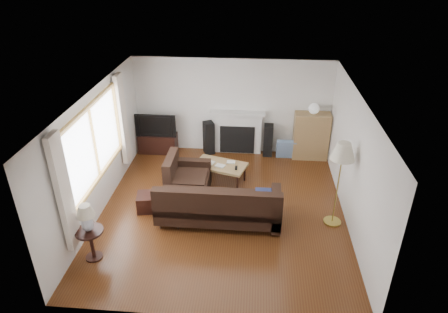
# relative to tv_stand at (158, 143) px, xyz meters

# --- Properties ---
(room) EXTENTS (5.10, 5.60, 2.54)m
(room) POSITION_rel_tv_stand_xyz_m (1.95, -2.50, 1.00)
(room) COLOR #4F2811
(room) RESTS_ON ground
(window) EXTENTS (0.12, 2.74, 1.54)m
(window) POSITION_rel_tv_stand_xyz_m (-0.50, -2.70, 1.30)
(window) COLOR olive
(window) RESTS_ON room
(curtain_near) EXTENTS (0.10, 0.35, 2.10)m
(curtain_near) POSITION_rel_tv_stand_xyz_m (-0.45, -4.22, 1.15)
(curtain_near) COLOR white
(curtain_near) RESTS_ON room
(curtain_far) EXTENTS (0.10, 0.35, 2.10)m
(curtain_far) POSITION_rel_tv_stand_xyz_m (-0.45, -1.18, 1.15)
(curtain_far) COLOR white
(curtain_far) RESTS_ON room
(fireplace) EXTENTS (1.40, 0.26, 1.15)m
(fireplace) POSITION_rel_tv_stand_xyz_m (2.10, 0.14, 0.33)
(fireplace) COLOR white
(fireplace) RESTS_ON room
(tv_stand) EXTENTS (0.99, 0.45, 0.50)m
(tv_stand) POSITION_rel_tv_stand_xyz_m (0.00, 0.00, 0.00)
(tv_stand) COLOR black
(tv_stand) RESTS_ON ground
(television) EXTENTS (1.05, 0.14, 0.61)m
(television) POSITION_rel_tv_stand_xyz_m (0.00, 0.00, 0.55)
(television) COLOR black
(television) RESTS_ON tv_stand
(speaker_left) EXTENTS (0.34, 0.36, 0.87)m
(speaker_left) POSITION_rel_tv_stand_xyz_m (1.35, 0.04, 0.19)
(speaker_left) COLOR black
(speaker_left) RESTS_ON ground
(speaker_right) EXTENTS (0.24, 0.29, 0.85)m
(speaker_right) POSITION_rel_tv_stand_xyz_m (2.90, 0.05, 0.18)
(speaker_right) COLOR black
(speaker_right) RESTS_ON ground
(bookshelf) EXTENTS (0.88, 0.42, 1.21)m
(bookshelf) POSITION_rel_tv_stand_xyz_m (3.98, 0.01, 0.36)
(bookshelf) COLOR #9C7848
(bookshelf) RESTS_ON ground
(globe_lamp) EXTENTS (0.27, 0.27, 0.27)m
(globe_lamp) POSITION_rel_tv_stand_xyz_m (3.98, 0.01, 1.10)
(globe_lamp) COLOR white
(globe_lamp) RESTS_ON bookshelf
(sectional_sofa) EXTENTS (2.64, 1.93, 0.85)m
(sectional_sofa) POSITION_rel_tv_stand_xyz_m (1.90, -2.86, 0.18)
(sectional_sofa) COLOR black
(sectional_sofa) RESTS_ON ground
(coffee_table) EXTENTS (1.30, 0.95, 0.46)m
(coffee_table) POSITION_rel_tv_stand_xyz_m (1.79, -1.37, -0.02)
(coffee_table) COLOR olive
(coffee_table) RESTS_ON ground
(footstool) EXTENTS (0.49, 0.49, 0.36)m
(footstool) POSITION_rel_tv_stand_xyz_m (0.39, -2.62, -0.07)
(footstool) COLOR black
(footstool) RESTS_ON ground
(floor_lamp) EXTENTS (0.49, 0.49, 1.77)m
(floor_lamp) POSITION_rel_tv_stand_xyz_m (4.17, -2.74, 0.64)
(floor_lamp) COLOR #A9913A
(floor_lamp) RESTS_ON ground
(side_table) EXTENTS (0.48, 0.48, 0.60)m
(side_table) POSITION_rel_tv_stand_xyz_m (-0.20, -4.13, 0.05)
(side_table) COLOR black
(side_table) RESTS_ON ground
(table_lamp) EXTENTS (0.32, 0.32, 0.51)m
(table_lamp) POSITION_rel_tv_stand_xyz_m (-0.20, -4.13, 0.61)
(table_lamp) COLOR silver
(table_lamp) RESTS_ON side_table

